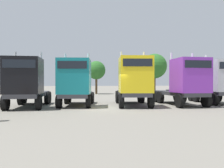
{
  "coord_description": "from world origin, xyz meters",
  "views": [
    {
      "loc": [
        -2.29,
        -16.12,
        1.94
      ],
      "look_at": [
        0.64,
        2.04,
        1.79
      ],
      "focal_mm": 35.18,
      "sensor_mm": 36.0,
      "label": 1
    }
  ],
  "objects_px": {
    "semi_truck_yellow": "(134,81)",
    "semi_truck_purple": "(186,82)",
    "semi_truck_black": "(26,82)",
    "semi_truck_silver": "(220,82)",
    "semi_truck_teal": "(76,82)"
  },
  "relations": [
    {
      "from": "semi_truck_teal",
      "to": "semi_truck_purple",
      "type": "height_order",
      "value": "semi_truck_purple"
    },
    {
      "from": "semi_truck_teal",
      "to": "semi_truck_yellow",
      "type": "height_order",
      "value": "semi_truck_yellow"
    },
    {
      "from": "semi_truck_yellow",
      "to": "semi_truck_purple",
      "type": "distance_m",
      "value": 4.25
    },
    {
      "from": "semi_truck_black",
      "to": "semi_truck_yellow",
      "type": "xyz_separation_m",
      "value": [
        8.24,
        -0.17,
        0.11
      ]
    },
    {
      "from": "semi_truck_black",
      "to": "semi_truck_purple",
      "type": "relative_size",
      "value": 1.02
    },
    {
      "from": "semi_truck_black",
      "to": "semi_truck_purple",
      "type": "bearing_deg",
      "value": 88.57
    },
    {
      "from": "semi_truck_yellow",
      "to": "semi_truck_silver",
      "type": "distance_m",
      "value": 7.93
    },
    {
      "from": "semi_truck_teal",
      "to": "semi_truck_yellow",
      "type": "xyz_separation_m",
      "value": [
        4.61,
        -0.66,
        0.1
      ]
    },
    {
      "from": "semi_truck_black",
      "to": "semi_truck_teal",
      "type": "bearing_deg",
      "value": 98.8
    },
    {
      "from": "semi_truck_purple",
      "to": "semi_truck_silver",
      "type": "distance_m",
      "value": 3.77
    },
    {
      "from": "semi_truck_yellow",
      "to": "semi_truck_silver",
      "type": "height_order",
      "value": "semi_truck_yellow"
    },
    {
      "from": "semi_truck_yellow",
      "to": "semi_truck_black",
      "type": "bearing_deg",
      "value": -83.93
    },
    {
      "from": "semi_truck_black",
      "to": "semi_truck_purple",
      "type": "distance_m",
      "value": 12.48
    },
    {
      "from": "semi_truck_yellow",
      "to": "semi_truck_purple",
      "type": "relative_size",
      "value": 1.06
    },
    {
      "from": "semi_truck_teal",
      "to": "semi_truck_silver",
      "type": "height_order",
      "value": "semi_truck_silver"
    }
  ]
}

